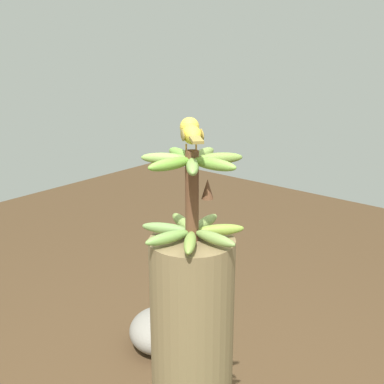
% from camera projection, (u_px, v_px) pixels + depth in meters
% --- Properties ---
extents(banana_bunch, '(0.32, 0.32, 0.27)m').
position_uv_depth(banana_bunch, '(192.00, 196.00, 1.44)').
color(banana_bunch, brown).
rests_on(banana_bunch, banana_tree).
extents(perched_bird, '(0.17, 0.19, 0.09)m').
position_uv_depth(perched_bird, '(191.00, 132.00, 1.41)').
color(perched_bird, '#C68933').
rests_on(perched_bird, banana_bunch).
extents(garden_rock, '(0.51, 0.51, 0.22)m').
position_uv_depth(garden_rock, '(159.00, 330.00, 2.80)').
color(garden_rock, gray).
rests_on(garden_rock, ground).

